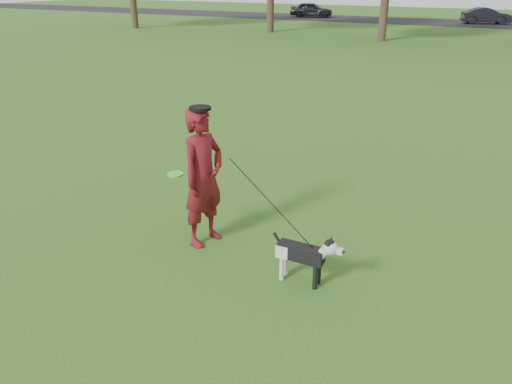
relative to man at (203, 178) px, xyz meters
The scene contains 7 objects.
ground 1.12m from the man, 27.44° to the right, with size 120.00×120.00×0.00m, color #285116.
road 39.80m from the man, 89.40° to the left, with size 120.00×7.00×0.02m, color black.
man is the anchor object (origin of this frame).
dog 1.86m from the man, 12.09° to the right, with size 0.96×0.19×0.73m.
car_left 42.03m from the man, 108.83° to the left, with size 1.53×3.81×1.30m, color black.
car_mid 39.80m from the man, 88.42° to the left, with size 1.29×3.70×1.22m, color black.
man_held_items 1.18m from the man, 10.63° to the right, with size 2.39×0.52×1.55m.
Camera 1 is at (3.19, -5.28, 3.65)m, focal length 35.00 mm.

